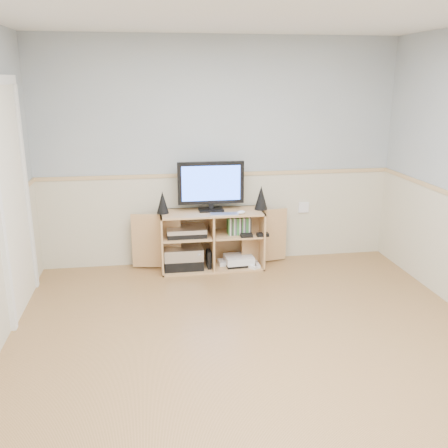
{
  "coord_description": "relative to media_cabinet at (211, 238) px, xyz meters",
  "views": [
    {
      "loc": [
        -0.79,
        -3.22,
        2.05
      ],
      "look_at": [
        -0.1,
        1.2,
        0.74
      ],
      "focal_mm": 40.0,
      "sensor_mm": 36.0,
      "label": 1
    }
  ],
  "objects": [
    {
      "name": "room",
      "position": [
        0.06,
        -1.94,
        0.88
      ],
      "size": [
        4.04,
        4.54,
        2.54
      ],
      "color": "#B1814E",
      "rests_on": "ground"
    },
    {
      "name": "media_cabinet",
      "position": [
        0.0,
        0.0,
        0.0
      ],
      "size": [
        1.76,
        0.42,
        0.65
      ],
      "color": "tan",
      "rests_on": "floor"
    },
    {
      "name": "monitor",
      "position": [
        -0.0,
        -0.0,
        0.61
      ],
      "size": [
        0.72,
        0.18,
        0.54
      ],
      "color": "black",
      "rests_on": "media_cabinet"
    },
    {
      "name": "speaker_left",
      "position": [
        -0.53,
        -0.03,
        0.44
      ],
      "size": [
        0.13,
        0.13,
        0.24
      ],
      "primitive_type": "cone",
      "color": "black",
      "rests_on": "media_cabinet"
    },
    {
      "name": "speaker_right",
      "position": [
        0.56,
        -0.03,
        0.45
      ],
      "size": [
        0.14,
        0.14,
        0.27
      ],
      "primitive_type": "cone",
      "color": "black",
      "rests_on": "media_cabinet"
    },
    {
      "name": "keyboard",
      "position": [
        0.12,
        -0.19,
        0.32
      ],
      "size": [
        0.3,
        0.13,
        0.01
      ],
      "primitive_type": "cube",
      "rotation": [
        0.0,
        0.0,
        -0.05
      ],
      "color": "silver",
      "rests_on": "media_cabinet"
    },
    {
      "name": "mouse",
      "position": [
        0.3,
        -0.19,
        0.34
      ],
      "size": [
        0.11,
        0.1,
        0.04
      ],
      "primitive_type": "ellipsoid",
      "rotation": [
        0.0,
        0.0,
        0.41
      ],
      "color": "white",
      "rests_on": "media_cabinet"
    },
    {
      "name": "av_components",
      "position": [
        -0.3,
        -0.05,
        -0.11
      ],
      "size": [
        0.51,
        0.32,
        0.47
      ],
      "color": "black",
      "rests_on": "media_cabinet"
    },
    {
      "name": "game_consoles",
      "position": [
        0.29,
        -0.06,
        -0.26
      ],
      "size": [
        0.45,
        0.3,
        0.11
      ],
      "color": "white",
      "rests_on": "media_cabinet"
    },
    {
      "name": "game_cases",
      "position": [
        0.3,
        -0.07,
        0.15
      ],
      "size": [
        0.26,
        0.13,
        0.19
      ],
      "primitive_type": "cube",
      "color": "#3F8C3F",
      "rests_on": "media_cabinet"
    },
    {
      "name": "wall_outlet",
      "position": [
        1.11,
        0.17,
        0.27
      ],
      "size": [
        0.12,
        0.03,
        0.12
      ],
      "primitive_type": "cube",
      "color": "white",
      "rests_on": "wall_back"
    }
  ]
}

